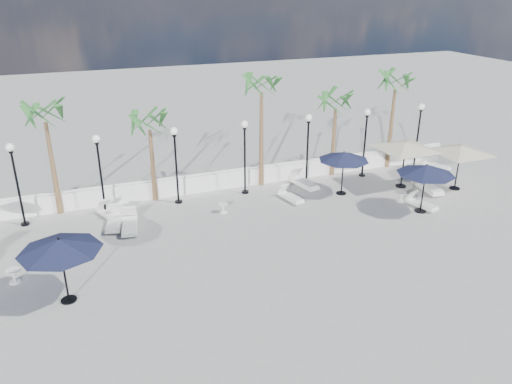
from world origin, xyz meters
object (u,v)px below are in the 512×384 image
object	(u,v)px
lounger_8	(436,165)
lounger_7	(427,186)
lounger_5	(422,204)
parasol_cream_sq_a	(406,142)
lounger_6	(304,182)
lounger_2	(112,214)
lounger_3	(115,221)
parasol_cream_sq_b	(461,146)
lounger_1	(130,224)
parasol_navy_mid	(426,170)
lounger_4	(291,196)
parasol_navy_right	(344,156)
parasol_navy_left	(60,246)

from	to	relation	value
lounger_8	lounger_7	bearing A→B (deg)	-156.42
lounger_5	parasol_cream_sq_a	world-z (taller)	parasol_cream_sq_a
lounger_6	parasol_cream_sq_a	size ratio (longest dim) A/B	0.39
lounger_2	lounger_3	size ratio (longest dim) A/B	0.95
parasol_cream_sq_a	parasol_cream_sq_b	xyz separation A→B (m)	(2.47, -1.27, -0.11)
lounger_1	parasol_navy_mid	distance (m)	13.66
lounger_6	parasol_cream_sq_b	bearing A→B (deg)	-34.57
lounger_4	parasol_cream_sq_b	distance (m)	9.16
parasol_navy_mid	parasol_cream_sq_a	xyz separation A→B (m)	(1.03, 2.98, 0.36)
lounger_8	parasol_navy_mid	world-z (taller)	parasol_navy_mid
parasol_navy_mid	lounger_6	bearing A→B (deg)	128.60
lounger_1	parasol_cream_sq_b	size ratio (longest dim) A/B	0.40
lounger_8	parasol_navy_right	world-z (taller)	parasol_navy_right
lounger_4	lounger_5	distance (m)	6.34
parasol_cream_sq_a	parasol_cream_sq_b	distance (m)	2.78
lounger_2	parasol_navy_right	xyz separation A→B (m)	(11.38, -1.15, 1.79)
lounger_2	lounger_1	bearing A→B (deg)	-88.70
lounger_3	parasol_cream_sq_a	size ratio (longest dim) A/B	0.38
lounger_8	parasol_navy_left	distance (m)	21.54
lounger_1	lounger_2	bearing A→B (deg)	122.88
lounger_3	lounger_8	distance (m)	18.43
lounger_1	lounger_7	xyz separation A→B (m)	(15.16, -1.00, 0.02)
lounger_3	lounger_8	xyz separation A→B (m)	(18.40, 1.00, -0.04)
lounger_8	parasol_cream_sq_b	world-z (taller)	parasol_cream_sq_b
lounger_4	lounger_5	xyz separation A→B (m)	(5.57, -3.04, 0.00)
lounger_4	parasol_navy_left	distance (m)	11.98
lounger_2	lounger_3	distance (m)	0.84
lounger_8	parasol_navy_left	size ratio (longest dim) A/B	0.63
lounger_4	lounger_5	bearing A→B (deg)	-41.37
lounger_2	lounger_5	bearing A→B (deg)	-38.66
lounger_2	lounger_7	world-z (taller)	lounger_7
lounger_2	parasol_cream_sq_b	xyz separation A→B (m)	(17.32, -2.70, 2.12)
lounger_5	parasol_navy_left	size ratio (longest dim) A/B	0.62
lounger_2	lounger_7	xyz separation A→B (m)	(15.78, -2.39, 0.03)
lounger_3	lounger_7	size ratio (longest dim) A/B	0.94
parasol_navy_right	parasol_cream_sq_b	size ratio (longest dim) A/B	0.51
lounger_1	parasol_navy_left	world-z (taller)	parasol_navy_left
lounger_8	parasol_cream_sq_b	bearing A→B (deg)	-131.70
lounger_8	parasol_navy_left	bearing A→B (deg)	176.73
lounger_1	lounger_8	size ratio (longest dim) A/B	1.18
lounger_1	parasol_navy_right	size ratio (longest dim) A/B	0.80
parasol_navy_left	parasol_navy_right	world-z (taller)	parasol_navy_left
parasol_cream_sq_b	parasol_navy_mid	bearing A→B (deg)	-153.98
lounger_3	parasol_cream_sq_b	size ratio (longest dim) A/B	0.40
lounger_5	parasol_navy_mid	xyz separation A→B (m)	(-0.32, -0.36, 1.90)
parasol_navy_left	lounger_1	bearing A→B (deg)	60.36
lounger_5	parasol_navy_left	world-z (taller)	parasol_navy_left
lounger_4	parasol_navy_right	distance (m)	3.34
lounger_7	parasol_cream_sq_a	size ratio (longest dim) A/B	0.40
lounger_7	lounger_3	bearing A→B (deg)	179.41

